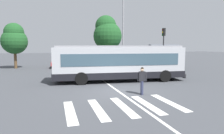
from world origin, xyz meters
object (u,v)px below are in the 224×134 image
object	(u,v)px
parked_car_charcoal	(96,61)
parked_car_blue	(130,61)
parked_car_red	(59,62)
twin_arm_street_lamp	(123,23)
traffic_light_far_corner	(163,43)
city_transit_bus	(119,63)
background_tree_left	(14,39)
parked_car_black	(77,61)
bus_stop_shelter	(164,51)
pedestrian_crossing_street	(142,79)
background_tree_right	(107,33)
parked_car_champagne	(113,61)

from	to	relation	value
parked_car_charcoal	parked_car_blue	world-z (taller)	same
parked_car_red	parked_car_blue	xyz separation A→B (m)	(10.66, -0.51, 0.00)
twin_arm_street_lamp	traffic_light_far_corner	bearing A→B (deg)	-43.18
city_transit_bus	background_tree_left	bearing A→B (deg)	128.98
city_transit_bus	parked_car_red	bearing A→B (deg)	110.61
parked_car_red	parked_car_charcoal	xyz separation A→B (m)	(5.46, -0.12, 0.00)
parked_car_black	twin_arm_street_lamp	xyz separation A→B (m)	(5.45, -4.67, 5.26)
parked_car_black	parked_car_red	bearing A→B (deg)	-179.55
background_tree_left	parked_car_blue	bearing A→B (deg)	-2.32
bus_stop_shelter	twin_arm_street_lamp	distance (m)	6.73
city_transit_bus	parked_car_charcoal	world-z (taller)	city_transit_bus
city_transit_bus	pedestrian_crossing_street	bearing A→B (deg)	-92.23
traffic_light_far_corner	city_transit_bus	bearing A→B (deg)	-147.34
parked_car_black	traffic_light_far_corner	bearing A→B (deg)	-41.69
parked_car_red	background_tree_right	bearing A→B (deg)	12.70
parked_car_charcoal	background_tree_left	world-z (taller)	background_tree_left
twin_arm_street_lamp	pedestrian_crossing_street	bearing A→B (deg)	-104.90
parked_car_champagne	background_tree_left	size ratio (longest dim) A/B	0.75
pedestrian_crossing_street	bus_stop_shelter	bearing A→B (deg)	53.51
parked_car_red	background_tree_right	xyz separation A→B (m)	(7.64, 1.72, 4.32)
traffic_light_far_corner	background_tree_left	distance (m)	19.40
pedestrian_crossing_street	traffic_light_far_corner	xyz separation A→B (m)	(7.26, 9.46, 2.44)
background_tree_left	background_tree_right	xyz separation A→B (m)	(13.28, 1.58, 1.11)
parked_car_champagne	background_tree_right	world-z (taller)	background_tree_right
background_tree_right	traffic_light_far_corner	bearing A→B (deg)	-66.99
parked_car_blue	bus_stop_shelter	xyz separation A→B (m)	(3.03, -4.86, 1.65)
parked_car_charcoal	bus_stop_shelter	xyz separation A→B (m)	(8.24, -5.26, 1.65)
background_tree_right	pedestrian_crossing_street	bearing A→B (deg)	-98.91
city_transit_bus	parked_car_black	bearing A→B (deg)	99.67
parked_car_black	parked_car_blue	size ratio (longest dim) A/B	0.97
parked_car_red	pedestrian_crossing_street	bearing A→B (deg)	-75.41
parked_car_charcoal	traffic_light_far_corner	size ratio (longest dim) A/B	0.88
city_transit_bus	parked_car_charcoal	bearing A→B (deg)	87.00
parked_car_champagne	parked_car_red	bearing A→B (deg)	176.10
pedestrian_crossing_street	twin_arm_street_lamp	world-z (taller)	twin_arm_street_lamp
traffic_light_far_corner	background_tree_right	distance (m)	10.92
twin_arm_street_lamp	parked_car_black	bearing A→B (deg)	139.39
pedestrian_crossing_street	traffic_light_far_corner	world-z (taller)	traffic_light_far_corner
city_transit_bus	traffic_light_far_corner	size ratio (longest dim) A/B	2.22
parked_car_black	bus_stop_shelter	distance (m)	12.43
parked_car_red	twin_arm_street_lamp	size ratio (longest dim) A/B	0.47
twin_arm_street_lamp	background_tree_left	xyz separation A→B (m)	(-13.71, 4.80, -2.05)
traffic_light_far_corner	parked_car_black	bearing A→B (deg)	138.31
parked_car_charcoal	pedestrian_crossing_street	bearing A→B (deg)	-92.79
city_transit_bus	parked_car_charcoal	distance (m)	12.67
parked_car_charcoal	bus_stop_shelter	bearing A→B (deg)	-32.53
bus_stop_shelter	background_tree_left	distance (m)	20.17
parked_car_champagne	background_tree_right	size ratio (longest dim) A/B	0.57
parked_car_charcoal	background_tree_right	bearing A→B (deg)	40.08
city_transit_bus	pedestrian_crossing_street	distance (m)	4.97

